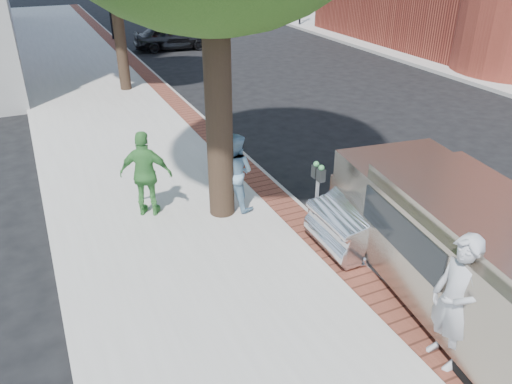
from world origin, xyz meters
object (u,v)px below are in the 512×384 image
sedan_silver (411,209)px  van (456,241)px  person_green (146,174)px  bg_car (172,37)px  person_officer (235,172)px  parking_meter (318,184)px  person_gray (455,303)px

sedan_silver → van: size_ratio=0.71×
person_green → bg_car: (5.25, 16.25, -0.41)m
person_officer → sedan_silver: person_officer is taller
sedan_silver → van: (-0.59, -1.65, 0.42)m
person_green → parking_meter: bearing=170.4°
person_gray → person_green: (-2.65, 5.64, -0.09)m
parking_meter → van: 2.63m
parking_meter → van: (1.07, -2.40, -0.14)m
parking_meter → sedan_silver: parking_meter is taller
person_officer → sedan_silver: 3.56m
parking_meter → sedan_silver: bearing=-24.2°
sedan_silver → bg_car: bearing=-1.3°
person_gray → sedan_silver: bearing=150.4°
person_green → van: (3.81, -4.47, 0.02)m
person_green → sedan_silver: 5.25m
person_officer → person_green: (-1.73, 0.51, 0.07)m
parking_meter → person_green: person_green is taller
person_gray → van: bearing=137.4°
person_officer → van: van is taller
sedan_silver → bg_car: bg_car is taller
parking_meter → bg_car: size_ratio=0.39×
bg_car → van: bearing=-177.8°
sedan_silver → person_green: bearing=58.6°
person_officer → bg_car: size_ratio=0.44×
parking_meter → bg_car: 18.50m
person_green → person_gray: bearing=142.6°
person_officer → sedan_silver: size_ratio=0.42×
parking_meter → person_gray: bearing=-91.5°
person_green → bg_car: 17.08m
bg_car → person_gray: bearing=179.4°
bg_car → van: size_ratio=0.69×
person_gray → bg_car: person_gray is taller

